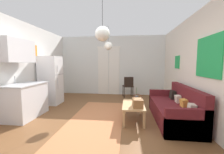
# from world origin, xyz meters

# --- Properties ---
(ground_plane) EXTENTS (5.23, 7.37, 0.10)m
(ground_plane) POSITION_xyz_m (0.00, 0.00, -0.05)
(ground_plane) COLOR brown
(wall_back) EXTENTS (4.83, 0.13, 2.63)m
(wall_back) POSITION_xyz_m (-0.01, 3.43, 1.31)
(wall_back) COLOR silver
(wall_back) RESTS_ON ground_plane
(wall_right) EXTENTS (0.12, 6.97, 2.63)m
(wall_right) POSITION_xyz_m (2.37, 0.00, 1.32)
(wall_right) COLOR silver
(wall_right) RESTS_ON ground_plane
(area_rug) EXTENTS (1.31, 3.29, 0.01)m
(area_rug) POSITION_xyz_m (-0.05, 0.25, 0.01)
(area_rug) COLOR #B26B42
(area_rug) RESTS_ON ground_plane
(couch) EXTENTS (0.82, 1.96, 0.85)m
(couch) POSITION_xyz_m (1.91, 0.53, 0.27)
(couch) COLOR #5B191E
(couch) RESTS_ON ground_plane
(coffee_table) EXTENTS (0.52, 0.98, 0.41)m
(coffee_table) POSITION_xyz_m (0.87, 0.44, 0.36)
(coffee_table) COLOR tan
(coffee_table) RESTS_ON ground_plane
(bamboo_vase) EXTENTS (0.10, 0.10, 0.39)m
(bamboo_vase) POSITION_xyz_m (0.95, 0.56, 0.50)
(bamboo_vase) COLOR #2D2D33
(bamboo_vase) RESTS_ON coffee_table
(handbag) EXTENTS (0.24, 0.31, 0.31)m
(handbag) POSITION_xyz_m (0.96, 0.18, 0.51)
(handbag) COLOR brown
(handbag) RESTS_ON coffee_table
(refrigerator) EXTENTS (0.67, 0.60, 1.65)m
(refrigerator) POSITION_xyz_m (-1.93, 1.60, 0.83)
(refrigerator) COLOR white
(refrigerator) RESTS_ON ground_plane
(kitchen_counter) EXTENTS (0.65, 1.08, 2.03)m
(kitchen_counter) POSITION_xyz_m (-1.96, 0.34, 0.75)
(kitchen_counter) COLOR silver
(kitchen_counter) RESTS_ON ground_plane
(accent_chair) EXTENTS (0.49, 0.47, 0.86)m
(accent_chair) POSITION_xyz_m (0.74, 2.83, 0.50)
(accent_chair) COLOR black
(accent_chair) RESTS_ON ground_plane
(pendant_lamp_near) EXTENTS (0.27, 0.27, 0.81)m
(pendant_lamp_near) POSITION_xyz_m (0.26, -0.41, 1.95)
(pendant_lamp_near) COLOR black
(pendant_lamp_far) EXTENTS (0.27, 0.27, 0.77)m
(pendant_lamp_far) POSITION_xyz_m (0.06, 1.73, 1.99)
(pendant_lamp_far) COLOR black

